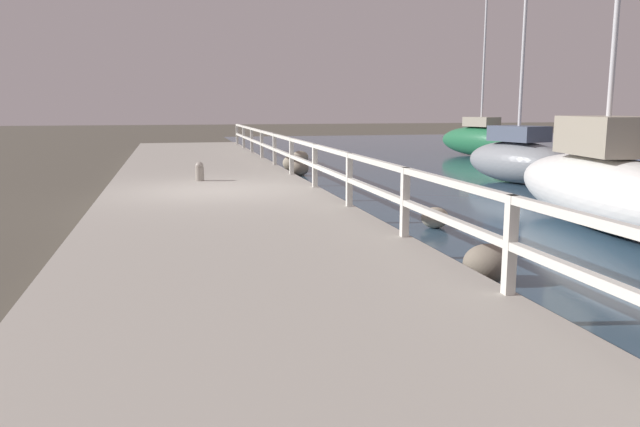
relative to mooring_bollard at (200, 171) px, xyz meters
name	(u,v)px	position (x,y,z in m)	size (l,w,h in m)	color
ground_plane	(215,205)	(0.22, -1.80, -0.54)	(120.00, 120.00, 0.00)	#4C473D
dock_walkway	(215,198)	(0.22, -1.80, -0.38)	(4.55, 36.00, 0.31)	#9E998E
railing	(315,158)	(2.40, -1.80, 0.42)	(0.10, 32.50, 0.94)	silver
boulder_far_strip	(489,263)	(2.96, -8.51, -0.31)	(0.61, 0.55, 0.46)	slate
boulder_mid_strip	(435,218)	(3.71, -5.26, -0.36)	(0.48, 0.43, 0.36)	gray
boulder_near_dock	(299,168)	(3.07, 3.25, -0.31)	(0.60, 0.54, 0.45)	slate
boulder_water_edge	(294,163)	(3.16, 4.46, -0.26)	(0.74, 0.66, 0.55)	gray
boulder_downstream	(300,157)	(3.94, 7.30, -0.31)	(0.61, 0.55, 0.46)	gray
mooring_bollard	(200,171)	(0.00, 0.00, 0.00)	(0.21, 0.21, 0.45)	gray
sailboat_gray	(517,159)	(8.46, 0.12, 0.13)	(2.22, 3.62, 5.96)	gray
sailboat_white	(603,186)	(6.44, -5.96, 0.20)	(2.36, 5.89, 6.71)	white
sailboat_green	(481,140)	(11.89, 8.74, 0.15)	(2.37, 4.75, 6.38)	#236B42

